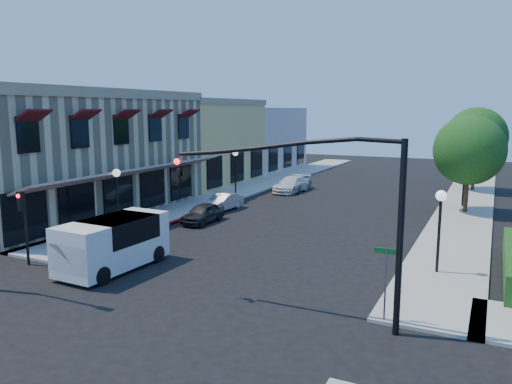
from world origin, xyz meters
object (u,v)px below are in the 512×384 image
at_px(parked_car_d, 294,183).
at_px(parked_car_a, 203,213).
at_px(street_tree_b, 476,137).
at_px(parked_car_c, 292,184).
at_px(signal_mast_arm, 331,198).
at_px(lamppost_left_near, 117,184).
at_px(lamppost_left_far, 235,161).
at_px(white_van, 112,241).
at_px(secondary_signal, 23,214).
at_px(lamppost_right_far, 465,169).
at_px(street_name_sign, 386,272).
at_px(parked_car_b, 223,202).
at_px(street_tree_a, 469,150).
at_px(lamppost_right_near, 440,210).

bearing_deg(parked_car_d, parked_car_a, -93.98).
height_order(street_tree_b, parked_car_c, street_tree_b).
bearing_deg(signal_mast_arm, lamppost_left_near, 155.63).
bearing_deg(lamppost_left_far, signal_mast_arm, -55.00).
bearing_deg(white_van, parked_car_d, 92.06).
bearing_deg(parked_car_d, secondary_signal, -99.19).
xyz_separation_m(lamppost_left_far, parked_car_c, (3.70, 3.00, -2.09)).
relative_size(lamppost_right_far, parked_car_c, 0.80).
height_order(signal_mast_arm, lamppost_right_far, signal_mast_arm).
bearing_deg(street_name_sign, parked_car_b, 135.18).
height_order(street_tree_a, parked_car_d, street_tree_a).
height_order(secondary_signal, white_van, secondary_signal).
distance_m(street_name_sign, parked_car_c, 25.93).
bearing_deg(parked_car_a, lamppost_right_far, 40.79).
bearing_deg(parked_car_b, signal_mast_arm, -45.83).
distance_m(street_tree_a, parked_car_d, 14.80).
relative_size(lamppost_right_near, parked_car_c, 0.80).
bearing_deg(parked_car_b, parked_car_c, 85.40).
bearing_deg(lamppost_left_far, lamppost_right_near, -39.47).
bearing_deg(signal_mast_arm, lamppost_right_near, 67.88).
bearing_deg(signal_mast_arm, parked_car_b, 130.10).
bearing_deg(parked_car_a, street_tree_a, 35.14).
relative_size(street_tree_b, lamppost_left_near, 1.97).
height_order(lamppost_left_near, lamppost_right_near, same).
relative_size(signal_mast_arm, parked_car_b, 2.27).
relative_size(secondary_signal, lamppost_right_near, 0.93).
relative_size(street_tree_b, street_name_sign, 2.81).
height_order(lamppost_left_far, white_van, lamppost_left_far).
bearing_deg(lamppost_left_far, white_van, -77.35).
bearing_deg(white_van, secondary_signal, -162.50).
xyz_separation_m(street_tree_b, street_name_sign, (-1.30, -29.80, -2.85)).
bearing_deg(parked_car_a, street_tree_b, 54.62).
bearing_deg(secondary_signal, street_tree_b, 61.23).
bearing_deg(lamppost_right_far, parked_car_a, -139.24).
xyz_separation_m(signal_mast_arm, parked_car_a, (-11.28, 10.50, -3.49)).
height_order(street_name_sign, parked_car_a, street_name_sign).
bearing_deg(street_tree_a, parked_car_a, -144.89).
bearing_deg(parked_car_c, signal_mast_arm, -61.58).
relative_size(street_tree_a, white_van, 1.28).
bearing_deg(lamppost_left_far, street_name_sign, -51.06).
bearing_deg(street_tree_a, white_van, -123.75).
bearing_deg(signal_mast_arm, parked_car_d, 113.88).
bearing_deg(lamppost_left_near, street_tree_b, 54.21).
bearing_deg(parked_car_d, parked_car_b, -98.98).
bearing_deg(white_van, parked_car_b, 98.84).
bearing_deg(parked_car_c, secondary_signal, -93.69).
distance_m(white_van, parked_car_a, 9.49).
xyz_separation_m(street_tree_b, lamppost_left_far, (-17.30, -10.00, -1.81)).
bearing_deg(parked_car_a, lamppost_right_near, -16.00).
height_order(street_tree_a, street_name_sign, street_tree_a).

